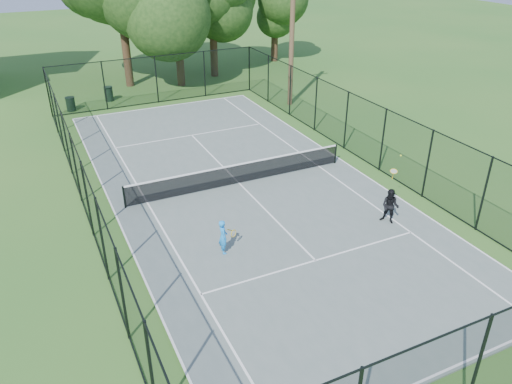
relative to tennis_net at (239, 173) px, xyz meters
name	(u,v)px	position (x,y,z in m)	size (l,w,h in m)	color
ground	(239,185)	(0.00, 0.00, -0.58)	(120.00, 120.00, 0.00)	#2D6422
tennis_court	(239,184)	(0.00, 0.00, -0.55)	(11.00, 24.00, 0.06)	slate
tennis_net	(239,173)	(0.00, 0.00, 0.00)	(10.08, 0.08, 0.95)	black
fence	(239,153)	(0.00, 0.00, 0.92)	(13.10, 26.10, 3.00)	black
tree_near_mid	(176,12)	(2.61, 16.25, 4.43)	(6.22, 6.22, 8.14)	#332114
tree_near_right	(212,6)	(5.71, 17.63, 4.48)	(5.78, 5.78, 7.97)	#332114
tree_far_right	(275,12)	(12.08, 20.02, 3.41)	(4.88, 4.88, 6.45)	#332114
trash_bin_left	(71,104)	(-5.32, 13.69, -0.14)	(0.58, 0.58, 0.86)	black
trash_bin_right	(109,94)	(-2.80, 14.72, -0.10)	(0.58, 0.58, 0.94)	black
utility_pole	(292,34)	(7.50, 9.00, 3.80)	(1.40, 0.30, 8.64)	#4C3823
player_blue	(223,237)	(-2.61, -4.59, 0.11)	(0.76, 0.49, 1.27)	#1B8BE7
player_black	(390,206)	(3.82, -5.45, 0.18)	(0.98, 0.91, 2.54)	black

